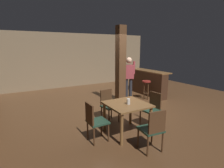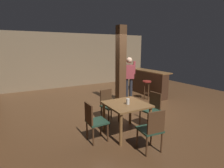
{
  "view_description": "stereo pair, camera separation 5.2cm",
  "coord_description": "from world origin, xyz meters",
  "px_view_note": "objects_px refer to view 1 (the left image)",
  "views": [
    {
      "loc": [
        -3.27,
        -4.64,
        2.07
      ],
      "look_at": [
        -0.66,
        -0.07,
        0.96
      ],
      "focal_mm": 28.0,
      "sensor_mm": 36.0,
      "label": 1
    },
    {
      "loc": [
        -3.22,
        -4.67,
        2.07
      ],
      "look_at": [
        -0.66,
        -0.07,
        0.96
      ],
      "focal_mm": 28.0,
      "sensor_mm": 36.0,
      "label": 2
    }
  ],
  "objects_px": {
    "chair_east": "(152,107)",
    "standing_person": "(129,77)",
    "chair_west": "(95,120)",
    "bar_stool_near": "(146,86)",
    "napkin_cup": "(128,101)",
    "chair_south": "(153,128)",
    "dining_table": "(127,109)",
    "bar_counter": "(147,82)",
    "chair_north": "(109,104)"
  },
  "relations": [
    {
      "from": "chair_east",
      "to": "standing_person",
      "type": "height_order",
      "value": "standing_person"
    },
    {
      "from": "chair_east",
      "to": "standing_person",
      "type": "distance_m",
      "value": 2.01
    },
    {
      "from": "chair_west",
      "to": "bar_stool_near",
      "type": "bearing_deg",
      "value": 31.98
    },
    {
      "from": "chair_west",
      "to": "napkin_cup",
      "type": "xyz_separation_m",
      "value": [
        0.82,
        -0.1,
        0.33
      ]
    },
    {
      "from": "chair_south",
      "to": "napkin_cup",
      "type": "relative_size",
      "value": 6.45
    },
    {
      "from": "chair_west",
      "to": "standing_person",
      "type": "xyz_separation_m",
      "value": [
        2.22,
        1.88,
        0.5
      ]
    },
    {
      "from": "dining_table",
      "to": "bar_stool_near",
      "type": "height_order",
      "value": "dining_table"
    },
    {
      "from": "standing_person",
      "to": "bar_counter",
      "type": "relative_size",
      "value": 0.79
    },
    {
      "from": "napkin_cup",
      "to": "standing_person",
      "type": "height_order",
      "value": "standing_person"
    },
    {
      "from": "bar_counter",
      "to": "bar_stool_near",
      "type": "xyz_separation_m",
      "value": [
        -0.53,
        -0.6,
        0.02
      ]
    },
    {
      "from": "chair_east",
      "to": "bar_counter",
      "type": "distance_m",
      "value": 3.25
    },
    {
      "from": "chair_north",
      "to": "standing_person",
      "type": "relative_size",
      "value": 0.52
    },
    {
      "from": "chair_south",
      "to": "chair_west",
      "type": "height_order",
      "value": "same"
    },
    {
      "from": "standing_person",
      "to": "bar_counter",
      "type": "bearing_deg",
      "value": 25.1
    },
    {
      "from": "dining_table",
      "to": "standing_person",
      "type": "distance_m",
      "value": 2.39
    },
    {
      "from": "chair_south",
      "to": "napkin_cup",
      "type": "distance_m",
      "value": 0.9
    },
    {
      "from": "bar_stool_near",
      "to": "chair_east",
      "type": "bearing_deg",
      "value": -127.01
    },
    {
      "from": "dining_table",
      "to": "napkin_cup",
      "type": "xyz_separation_m",
      "value": [
        -0.01,
        -0.07,
        0.2
      ]
    },
    {
      "from": "chair_west",
      "to": "bar_stool_near",
      "type": "xyz_separation_m",
      "value": [
        3.15,
        1.97,
        0.06
      ]
    },
    {
      "from": "chair_south",
      "to": "bar_counter",
      "type": "xyz_separation_m",
      "value": [
        2.84,
        3.5,
        0.04
      ]
    },
    {
      "from": "chair_south",
      "to": "chair_west",
      "type": "bearing_deg",
      "value": 131.75
    },
    {
      "from": "bar_stool_near",
      "to": "chair_west",
      "type": "bearing_deg",
      "value": -148.02
    },
    {
      "from": "chair_south",
      "to": "bar_stool_near",
      "type": "bearing_deg",
      "value": 51.44
    },
    {
      "from": "chair_south",
      "to": "chair_west",
      "type": "distance_m",
      "value": 1.26
    },
    {
      "from": "chair_west",
      "to": "chair_north",
      "type": "bearing_deg",
      "value": 46.15
    },
    {
      "from": "dining_table",
      "to": "standing_person",
      "type": "height_order",
      "value": "standing_person"
    },
    {
      "from": "standing_person",
      "to": "bar_stool_near",
      "type": "distance_m",
      "value": 1.03
    },
    {
      "from": "chair_north",
      "to": "bar_counter",
      "type": "xyz_separation_m",
      "value": [
        2.87,
        1.72,
        0.04
      ]
    },
    {
      "from": "chair_south",
      "to": "bar_stool_near",
      "type": "height_order",
      "value": "chair_south"
    },
    {
      "from": "standing_person",
      "to": "chair_south",
      "type": "bearing_deg",
      "value": -116.11
    },
    {
      "from": "bar_stool_near",
      "to": "standing_person",
      "type": "bearing_deg",
      "value": -174.66
    },
    {
      "from": "standing_person",
      "to": "bar_counter",
      "type": "height_order",
      "value": "standing_person"
    },
    {
      "from": "napkin_cup",
      "to": "bar_counter",
      "type": "bearing_deg",
      "value": 43.05
    },
    {
      "from": "chair_east",
      "to": "bar_stool_near",
      "type": "distance_m",
      "value": 2.46
    },
    {
      "from": "napkin_cup",
      "to": "bar_counter",
      "type": "distance_m",
      "value": 3.91
    },
    {
      "from": "dining_table",
      "to": "chair_south",
      "type": "distance_m",
      "value": 0.91
    },
    {
      "from": "standing_person",
      "to": "bar_stool_near",
      "type": "bearing_deg",
      "value": 5.34
    },
    {
      "from": "chair_south",
      "to": "napkin_cup",
      "type": "xyz_separation_m",
      "value": [
        -0.01,
        0.84,
        0.33
      ]
    },
    {
      "from": "chair_south",
      "to": "chair_east",
      "type": "bearing_deg",
      "value": 48.43
    },
    {
      "from": "chair_east",
      "to": "chair_north",
      "type": "distance_m",
      "value": 1.2
    },
    {
      "from": "chair_east",
      "to": "chair_south",
      "type": "bearing_deg",
      "value": -131.57
    },
    {
      "from": "bar_counter",
      "to": "dining_table",
      "type": "bearing_deg",
      "value": -137.61
    },
    {
      "from": "chair_west",
      "to": "standing_person",
      "type": "height_order",
      "value": "standing_person"
    },
    {
      "from": "dining_table",
      "to": "bar_stool_near",
      "type": "xyz_separation_m",
      "value": [
        2.32,
        2.0,
        -0.07
      ]
    },
    {
      "from": "chair_south",
      "to": "napkin_cup",
      "type": "height_order",
      "value": "napkin_cup"
    },
    {
      "from": "bar_counter",
      "to": "napkin_cup",
      "type": "bearing_deg",
      "value": -136.95
    },
    {
      "from": "standing_person",
      "to": "bar_stool_near",
      "type": "xyz_separation_m",
      "value": [
        0.93,
        0.09,
        -0.44
      ]
    },
    {
      "from": "chair_north",
      "to": "bar_stool_near",
      "type": "relative_size",
      "value": 1.17
    },
    {
      "from": "chair_north",
      "to": "bar_stool_near",
      "type": "xyz_separation_m",
      "value": [
        2.34,
        1.13,
        0.06
      ]
    },
    {
      "from": "chair_north",
      "to": "chair_west",
      "type": "distance_m",
      "value": 1.17
    }
  ]
}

